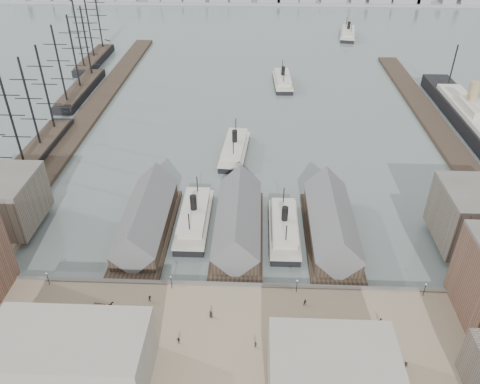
{
  "coord_description": "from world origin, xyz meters",
  "views": [
    {
      "loc": [
        4.8,
        -87.9,
        83.51
      ],
      "look_at": [
        0.0,
        30.0,
        6.0
      ],
      "focal_mm": 35.0,
      "sensor_mm": 36.0,
      "label": 1
    }
  ],
  "objects_px": {
    "ocean_steamer": "(467,115)",
    "horse_cart_right": "(330,336)",
    "tram": "(478,318)",
    "ferry_docked_west": "(194,217)",
    "horse_cart_left": "(107,306)",
    "horse_cart_center": "(145,318)"
  },
  "relations": [
    {
      "from": "horse_cart_center",
      "to": "tram",
      "type": "bearing_deg",
      "value": -85.83
    },
    {
      "from": "ferry_docked_west",
      "to": "horse_cart_left",
      "type": "height_order",
      "value": "ferry_docked_west"
    },
    {
      "from": "ferry_docked_west",
      "to": "horse_cart_left",
      "type": "bearing_deg",
      "value": -114.13
    },
    {
      "from": "ferry_docked_west",
      "to": "ocean_steamer",
      "type": "height_order",
      "value": "ocean_steamer"
    },
    {
      "from": "ferry_docked_west",
      "to": "horse_cart_right",
      "type": "bearing_deg",
      "value": -50.58
    },
    {
      "from": "ocean_steamer",
      "to": "horse_cart_right",
      "type": "distance_m",
      "value": 136.08
    },
    {
      "from": "tram",
      "to": "horse_cart_center",
      "type": "distance_m",
      "value": 73.65
    },
    {
      "from": "horse_cart_left",
      "to": "ferry_docked_west",
      "type": "bearing_deg",
      "value": -15.45
    },
    {
      "from": "ocean_steamer",
      "to": "horse_cart_right",
      "type": "bearing_deg",
      "value": -121.28
    },
    {
      "from": "tram",
      "to": "horse_cart_left",
      "type": "distance_m",
      "value": 83.21
    },
    {
      "from": "tram",
      "to": "horse_cart_center",
      "type": "bearing_deg",
      "value": -177.49
    },
    {
      "from": "horse_cart_right",
      "to": "tram",
      "type": "bearing_deg",
      "value": -71.44
    },
    {
      "from": "ocean_steamer",
      "to": "horse_cart_right",
      "type": "height_order",
      "value": "ocean_steamer"
    },
    {
      "from": "ferry_docked_west",
      "to": "horse_cart_left",
      "type": "distance_m",
      "value": 38.66
    },
    {
      "from": "horse_cart_left",
      "to": "horse_cart_center",
      "type": "relative_size",
      "value": 0.99
    },
    {
      "from": "ferry_docked_west",
      "to": "tram",
      "type": "bearing_deg",
      "value": -28.32
    },
    {
      "from": "horse_cart_center",
      "to": "horse_cart_right",
      "type": "bearing_deg",
      "value": -92.15
    },
    {
      "from": "ferry_docked_west",
      "to": "tram",
      "type": "distance_m",
      "value": 76.56
    },
    {
      "from": "tram",
      "to": "horse_cart_right",
      "type": "distance_m",
      "value": 33.5
    },
    {
      "from": "tram",
      "to": "horse_cart_left",
      "type": "relative_size",
      "value": 1.97
    },
    {
      "from": "ferry_docked_west",
      "to": "ocean_steamer",
      "type": "bearing_deg",
      "value": 35.36
    },
    {
      "from": "ocean_steamer",
      "to": "ferry_docked_west",
      "type": "bearing_deg",
      "value": -144.64
    }
  ]
}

